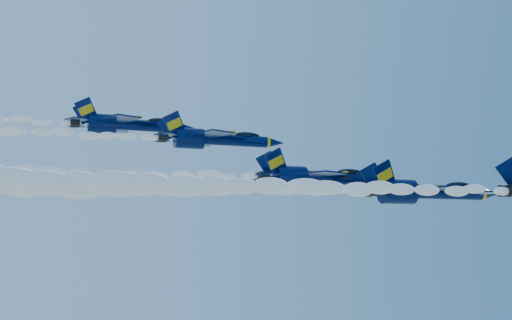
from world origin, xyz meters
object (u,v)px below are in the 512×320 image
object	(u,v)px
jet_third	(317,177)
jet_fifth	(128,124)
jet_fourth	(215,139)
jet_second	(425,191)

from	to	relation	value
jet_third	jet_fifth	size ratio (longest dim) A/B	0.99
jet_fourth	jet_fifth	world-z (taller)	jet_fifth
jet_second	jet_fourth	xyz separation A→B (m)	(-20.57, 15.60, 7.34)
jet_second	jet_fifth	xyz separation A→B (m)	(-30.62, 22.79, 9.85)
jet_fifth	jet_second	bearing A→B (deg)	-36.66
jet_second	jet_fourth	size ratio (longest dim) A/B	1.08
jet_third	jet_fourth	bearing A→B (deg)	131.50
jet_fifth	jet_third	bearing A→B (deg)	-42.47
jet_third	jet_fourth	world-z (taller)	jet_fourth
jet_second	jet_fourth	distance (m)	26.84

